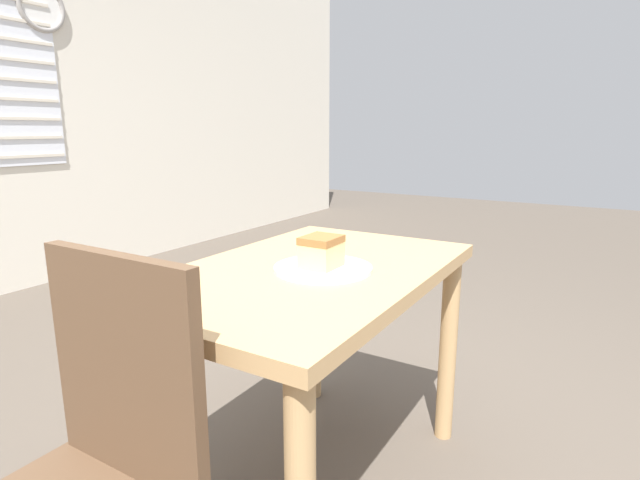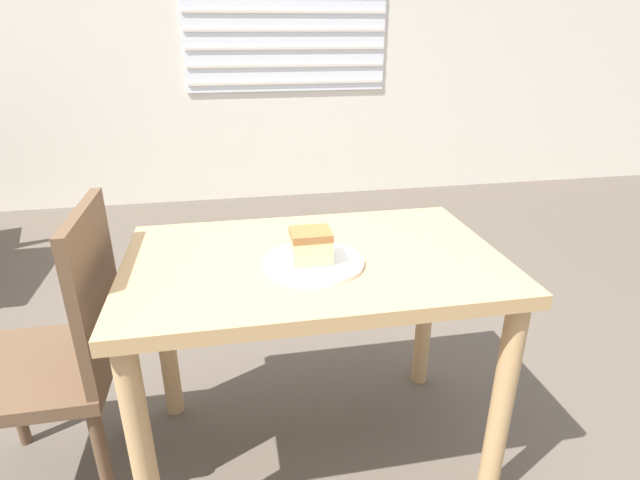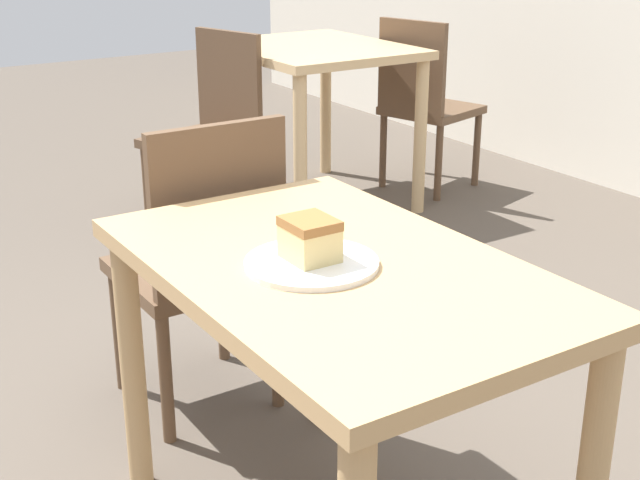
{
  "view_description": "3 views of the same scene",
  "coord_description": "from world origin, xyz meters",
  "views": [
    {
      "loc": [
        -1.07,
        -0.5,
        1.09
      ],
      "look_at": [
        0.06,
        0.18,
        0.8
      ],
      "focal_mm": 28.0,
      "sensor_mm": 36.0,
      "label": 1
    },
    {
      "loc": [
        -0.14,
        -1.02,
        1.3
      ],
      "look_at": [
        0.09,
        0.21,
        0.77
      ],
      "focal_mm": 28.0,
      "sensor_mm": 36.0,
      "label": 2
    },
    {
      "loc": [
        1.47,
        -0.71,
        1.39
      ],
      "look_at": [
        0.05,
        0.21,
        0.76
      ],
      "focal_mm": 50.0,
      "sensor_mm": 36.0,
      "label": 3
    }
  ],
  "objects": [
    {
      "name": "dining_table_near",
      "position": [
        0.08,
        0.23,
        0.6
      ],
      "size": [
        1.05,
        0.65,
        0.71
      ],
      "color": "tan",
      "rests_on": "ground_plane"
    },
    {
      "name": "dining_table_far",
      "position": [
        -2.12,
        1.58,
        0.65
      ],
      "size": [
        0.91,
        0.77,
        0.77
      ],
      "color": "tan",
      "rests_on": "ground_plane"
    },
    {
      "name": "chair_near_window",
      "position": [
        -0.64,
        0.27,
        0.47
      ],
      "size": [
        0.41,
        0.41,
        0.88
      ],
      "rotation": [
        0.0,
        0.0,
        -1.57
      ],
      "color": "brown",
      "rests_on": "ground_plane"
    },
    {
      "name": "chair_far_corner",
      "position": [
        -2.07,
        1.0,
        0.47
      ],
      "size": [
        0.51,
        0.51,
        0.88
      ],
      "rotation": [
        0.0,
        0.0,
        0.28
      ],
      "color": "brown",
      "rests_on": "ground_plane"
    },
    {
      "name": "chair_far_opposite",
      "position": [
        -1.99,
        2.16,
        0.47
      ],
      "size": [
        0.5,
        0.5,
        0.88
      ],
      "rotation": [
        0.0,
        0.0,
        3.41
      ],
      "color": "brown",
      "rests_on": "ground_plane"
    },
    {
      "name": "plate",
      "position": [
        0.07,
        0.18,
        0.72
      ],
      "size": [
        0.27,
        0.27,
        0.01
      ],
      "color": "white",
      "rests_on": "dining_table_near"
    },
    {
      "name": "cake_slice",
      "position": [
        0.06,
        0.18,
        0.77
      ],
      "size": [
        0.11,
        0.09,
        0.09
      ],
      "color": "#E0C67F",
      "rests_on": "plate"
    }
  ]
}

